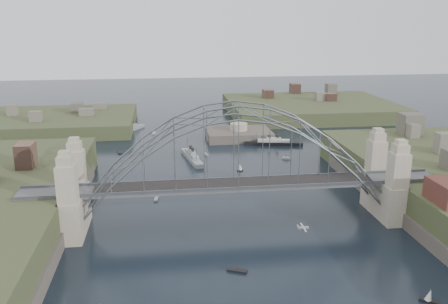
% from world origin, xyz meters
% --- Properties ---
extents(ground, '(500.00, 500.00, 0.00)m').
position_xyz_m(ground, '(0.00, 0.00, 0.00)').
color(ground, black).
rests_on(ground, ground).
extents(bridge, '(84.00, 13.80, 24.60)m').
position_xyz_m(bridge, '(0.00, 0.00, 12.32)').
color(bridge, '#545457').
rests_on(bridge, ground).
extents(headland_nw, '(60.00, 45.00, 9.00)m').
position_xyz_m(headland_nw, '(-55.00, 95.00, 0.50)').
color(headland_nw, '#3C4425').
rests_on(headland_nw, ground).
extents(headland_ne, '(70.00, 55.00, 9.50)m').
position_xyz_m(headland_ne, '(50.00, 110.00, 0.75)').
color(headland_ne, '#3C4425').
rests_on(headland_ne, ground).
extents(fort_island, '(22.00, 16.00, 9.40)m').
position_xyz_m(fort_island, '(12.00, 70.00, -0.34)').
color(fort_island, '#4C453D').
rests_on(fort_island, ground).
extents(naval_cruiser_near, '(5.62, 18.52, 5.51)m').
position_xyz_m(naval_cruiser_near, '(-5.84, 46.15, 0.86)').
color(naval_cruiser_near, '#8F9598').
rests_on(naval_cruiser_near, ground).
extents(naval_cruiser_far, '(8.81, 12.91, 4.70)m').
position_xyz_m(naval_cruiser_far, '(-25.47, 87.40, 0.73)').
color(naval_cruiser_far, '#8F9598').
rests_on(naval_cruiser_far, ground).
extents(ocean_liner, '(19.15, 6.47, 4.67)m').
position_xyz_m(ocean_liner, '(22.02, 59.96, 0.72)').
color(ocean_liner, black).
rests_on(ocean_liner, ground).
extents(aeroplane, '(1.82, 3.44, 0.50)m').
position_xyz_m(aeroplane, '(7.57, -20.73, 7.89)').
color(aeroplane, silver).
extents(small_boat_a, '(1.11, 2.66, 0.45)m').
position_xyz_m(small_boat_a, '(-16.14, 14.92, 0.15)').
color(small_boat_a, '#BCBCB8').
rests_on(small_boat_a, ground).
extents(small_boat_b, '(1.68, 1.20, 2.38)m').
position_xyz_m(small_boat_b, '(6.50, 33.70, 1.02)').
color(small_boat_b, '#BCBCB8').
rests_on(small_boat_b, ground).
extents(small_boat_c, '(3.44, 2.31, 0.45)m').
position_xyz_m(small_boat_c, '(-2.75, -19.39, 0.15)').
color(small_boat_c, '#BCBCB8').
rests_on(small_boat_c, ground).
extents(small_boat_d, '(2.59, 1.77, 1.43)m').
position_xyz_m(small_boat_d, '(21.88, 43.26, 0.28)').
color(small_boat_d, '#BCBCB8').
rests_on(small_boat_d, ground).
extents(small_boat_e, '(1.74, 4.06, 0.45)m').
position_xyz_m(small_boat_e, '(-27.55, 56.88, 0.15)').
color(small_boat_e, '#BCBCB8').
rests_on(small_boat_e, ground).
extents(small_boat_f, '(1.14, 1.87, 1.43)m').
position_xyz_m(small_boat_f, '(-1.24, 50.74, 0.29)').
color(small_boat_f, '#BCBCB8').
rests_on(small_boat_f, ground).
extents(small_boat_g, '(2.69, 2.27, 2.38)m').
position_xyz_m(small_boat_g, '(23.82, -31.77, 0.81)').
color(small_boat_g, '#BCBCB8').
rests_on(small_boat_g, ground).
extents(small_boat_h, '(1.38, 2.38, 1.43)m').
position_xyz_m(small_boat_h, '(-17.41, 80.99, 0.29)').
color(small_boat_h, '#BCBCB8').
rests_on(small_boat_h, ground).
extents(small_boat_i, '(2.68, 2.30, 0.45)m').
position_xyz_m(small_boat_i, '(30.46, 18.70, 0.15)').
color(small_boat_i, '#BCBCB8').
rests_on(small_boat_i, ground).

